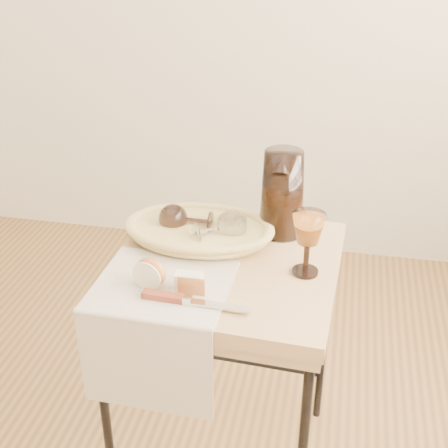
% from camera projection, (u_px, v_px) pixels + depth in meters
% --- Properties ---
extents(side_table, '(0.60, 0.60, 0.73)m').
position_uv_depth(side_table, '(225.00, 369.00, 1.74)').
color(side_table, '#8F6144').
rests_on(side_table, floor).
extents(tea_towel, '(0.33, 0.30, 0.01)m').
position_uv_depth(tea_towel, '(163.00, 285.00, 1.47)').
color(tea_towel, beige).
rests_on(tea_towel, side_table).
extents(bread_basket, '(0.37, 0.26, 0.05)m').
position_uv_depth(bread_basket, '(199.00, 233.00, 1.65)').
color(bread_basket, olive).
rests_on(bread_basket, side_table).
extents(goblet_lying_a, '(0.13, 0.08, 0.08)m').
position_uv_depth(goblet_lying_a, '(189.00, 220.00, 1.66)').
color(goblet_lying_a, '#412B25').
rests_on(goblet_lying_a, bread_basket).
extents(goblet_lying_b, '(0.16, 0.15, 0.08)m').
position_uv_depth(goblet_lying_b, '(217.00, 229.00, 1.61)').
color(goblet_lying_b, white).
rests_on(goblet_lying_b, bread_basket).
extents(pitcher, '(0.17, 0.25, 0.28)m').
position_uv_depth(pitcher, '(282.00, 193.00, 1.65)').
color(pitcher, black).
rests_on(pitcher, side_table).
extents(wine_goblet, '(0.11, 0.11, 0.17)m').
position_uv_depth(wine_goblet, '(307.00, 244.00, 1.48)').
color(wine_goblet, white).
rests_on(wine_goblet, side_table).
extents(apple_half, '(0.09, 0.06, 0.07)m').
position_uv_depth(apple_half, '(151.00, 272.00, 1.45)').
color(apple_half, red).
rests_on(apple_half, tea_towel).
extents(apple_wedge, '(0.07, 0.04, 0.04)m').
position_uv_depth(apple_wedge, '(189.00, 282.00, 1.44)').
color(apple_wedge, beige).
rests_on(apple_wedge, tea_towel).
extents(table_knife, '(0.25, 0.04, 0.02)m').
position_uv_depth(table_knife, '(192.00, 300.00, 1.39)').
color(table_knife, silver).
rests_on(table_knife, tea_towel).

